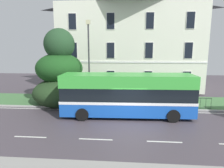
{
  "coord_description": "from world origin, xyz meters",
  "views": [
    {
      "loc": [
        -0.2,
        -12.29,
        5.25
      ],
      "look_at": [
        -1.53,
        4.63,
        2.16
      ],
      "focal_mm": 30.94,
      "sensor_mm": 36.0,
      "label": 1
    }
  ],
  "objects_px": {
    "evergreen_tree": "(61,77)",
    "single_decker_bus": "(127,94)",
    "georgian_townhouse": "(129,40)",
    "street_lamp_post": "(89,58)",
    "litter_bin": "(125,98)"
  },
  "relations": [
    {
      "from": "georgian_townhouse",
      "to": "evergreen_tree",
      "type": "distance_m",
      "value": 12.05
    },
    {
      "from": "georgian_townhouse",
      "to": "evergreen_tree",
      "type": "bearing_deg",
      "value": -126.12
    },
    {
      "from": "evergreen_tree",
      "to": "single_decker_bus",
      "type": "distance_m",
      "value": 7.44
    },
    {
      "from": "evergreen_tree",
      "to": "single_decker_bus",
      "type": "xyz_separation_m",
      "value": [
        6.48,
        -3.57,
        -0.75
      ]
    },
    {
      "from": "georgian_townhouse",
      "to": "single_decker_bus",
      "type": "relative_size",
      "value": 1.73
    },
    {
      "from": "single_decker_bus",
      "to": "evergreen_tree",
      "type": "bearing_deg",
      "value": 149.42
    },
    {
      "from": "single_decker_bus",
      "to": "street_lamp_post",
      "type": "xyz_separation_m",
      "value": [
        -3.45,
        2.39,
        2.66
      ]
    },
    {
      "from": "street_lamp_post",
      "to": "litter_bin",
      "type": "height_order",
      "value": "street_lamp_post"
    },
    {
      "from": "street_lamp_post",
      "to": "litter_bin",
      "type": "relative_size",
      "value": 6.53
    },
    {
      "from": "georgian_townhouse",
      "to": "street_lamp_post",
      "type": "xyz_separation_m",
      "value": [
        -3.67,
        -10.36,
        -2.07
      ]
    },
    {
      "from": "street_lamp_post",
      "to": "single_decker_bus",
      "type": "bearing_deg",
      "value": -34.76
    },
    {
      "from": "street_lamp_post",
      "to": "evergreen_tree",
      "type": "bearing_deg",
      "value": 158.7
    },
    {
      "from": "georgian_townhouse",
      "to": "evergreen_tree",
      "type": "xyz_separation_m",
      "value": [
        -6.7,
        -9.18,
        -3.99
      ]
    },
    {
      "from": "georgian_townhouse",
      "to": "litter_bin",
      "type": "distance_m",
      "value": 11.47
    },
    {
      "from": "georgian_townhouse",
      "to": "single_decker_bus",
      "type": "bearing_deg",
      "value": -91.0
    }
  ]
}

